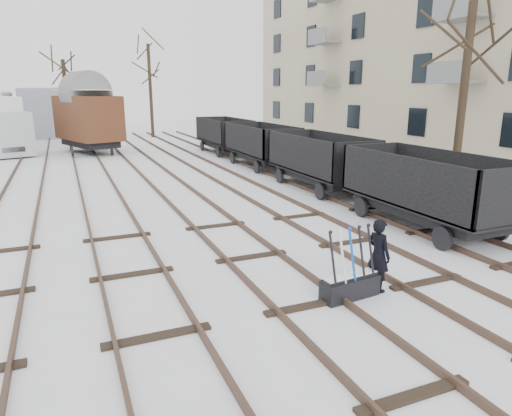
{
  "coord_description": "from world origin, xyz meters",
  "views": [
    {
      "loc": [
        -4.18,
        -7.24,
        4.18
      ],
      "look_at": [
        0.3,
        3.42,
        1.2
      ],
      "focal_mm": 32.0,
      "sensor_mm": 36.0,
      "label": 1
    }
  ],
  "objects_px": {
    "freight_wagon_a": "(426,200)",
    "box_van_wagon": "(88,117)",
    "ground_frame": "(350,285)",
    "worker": "(378,255)"
  },
  "relations": [
    {
      "from": "worker",
      "to": "freight_wagon_a",
      "type": "xyz_separation_m",
      "value": [
        4.25,
        3.23,
        0.1
      ]
    },
    {
      "from": "ground_frame",
      "to": "freight_wagon_a",
      "type": "distance_m",
      "value": 6.04
    },
    {
      "from": "worker",
      "to": "box_van_wagon",
      "type": "bearing_deg",
      "value": -2.85
    },
    {
      "from": "ground_frame",
      "to": "box_van_wagon",
      "type": "height_order",
      "value": "box_van_wagon"
    },
    {
      "from": "freight_wagon_a",
      "to": "box_van_wagon",
      "type": "xyz_separation_m",
      "value": [
        -8.5,
        22.76,
        1.58
      ]
    },
    {
      "from": "ground_frame",
      "to": "box_van_wagon",
      "type": "distance_m",
      "value": 26.42
    },
    {
      "from": "freight_wagon_a",
      "to": "box_van_wagon",
      "type": "bearing_deg",
      "value": 110.47
    },
    {
      "from": "ground_frame",
      "to": "worker",
      "type": "relative_size",
      "value": 0.93
    },
    {
      "from": "worker",
      "to": "box_van_wagon",
      "type": "relative_size",
      "value": 0.26
    },
    {
      "from": "ground_frame",
      "to": "freight_wagon_a",
      "type": "height_order",
      "value": "freight_wagon_a"
    }
  ]
}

